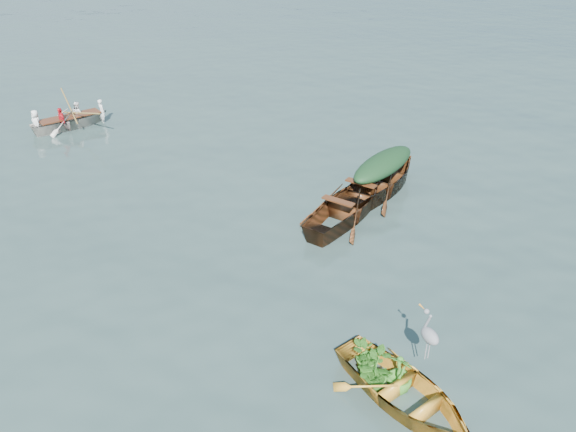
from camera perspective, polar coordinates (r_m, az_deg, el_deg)
name	(u,v)px	position (r m, az deg, el deg)	size (l,w,h in m)	color
ground	(358,309)	(11.40, 7.16, -9.40)	(140.00, 140.00, 0.00)	#334845
yellow_dinghy	(402,402)	(9.80, 11.52, -18.03)	(1.45, 3.34, 0.91)	orange
green_tarp_boat	(381,193)	(15.73, 9.39, 2.35)	(1.54, 4.96, 1.19)	#452910
open_wooden_boat	(348,217)	(14.44, 6.15, -0.07)	(1.51, 4.85, 1.16)	#5F3017
rowed_boat	(72,128)	(21.46, -21.07, 8.38)	(1.13, 3.76, 0.87)	silver
green_tarp_cover	(383,164)	(15.36, 9.66, 5.18)	(0.85, 2.73, 0.52)	#143218
thwart_benches	(350,196)	(14.15, 6.28, 2.03)	(0.90, 2.42, 0.04)	#492411
heron	(429,343)	(9.51, 14.09, -12.44)	(0.28, 0.40, 0.92)	gray
dinghy_weeds	(382,348)	(9.51, 9.56, -13.08)	(0.70, 0.90, 0.60)	#30671B
rowers	(68,105)	(21.21, -21.47, 10.41)	(1.01, 2.63, 0.76)	silver
oars	(70,115)	(21.31, -21.30, 9.53)	(2.60, 0.60, 0.06)	olive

